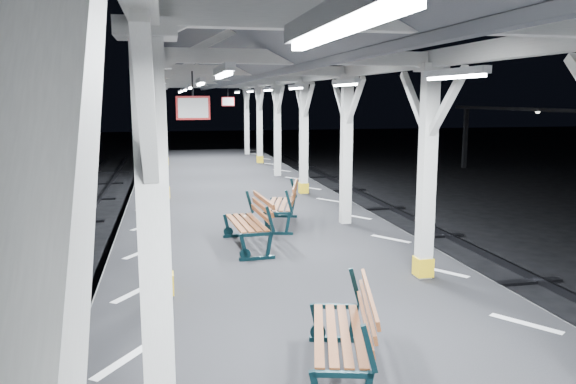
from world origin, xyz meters
name	(u,v)px	position (x,y,z in m)	size (l,w,h in m)	color
platform	(339,381)	(0.00, 0.00, 0.50)	(6.00, 50.00, 1.00)	black
hazard_stripes_left	(122,362)	(-2.45, 0.00, 1.00)	(1.00, 48.00, 0.01)	silver
hazard_stripes_right	(526,324)	(2.45, 0.00, 1.00)	(1.00, 48.00, 0.01)	silver
canopy	(345,27)	(0.00, -0.02, 4.56)	(5.40, 49.00, 4.65)	silver
bench_near	(348,331)	(-0.16, -0.80, 1.48)	(1.02, 1.78, 0.91)	black
bench_mid	(252,221)	(-0.37, 4.36, 1.51)	(0.78, 1.82, 0.97)	black
bench_far	(285,203)	(0.62, 6.02, 1.51)	(1.10, 1.88, 0.96)	black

